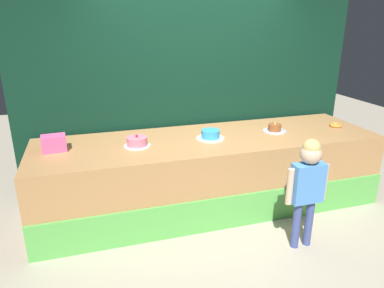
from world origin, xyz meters
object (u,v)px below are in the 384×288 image
object	(u,v)px
cake_right	(275,128)
cake_center	(210,135)
pink_box	(54,143)
child_figure	(308,179)
donut	(336,125)
cake_left	(137,142)

from	to	relation	value
cake_right	cake_center	bearing A→B (deg)	-177.84
cake_center	cake_right	xyz separation A→B (m)	(0.84, 0.03, -0.01)
cake_right	pink_box	bearing A→B (deg)	178.60
child_figure	cake_center	size ratio (longest dim) A/B	3.50
cake_right	donut	bearing A→B (deg)	-3.37
cake_left	cake_right	distance (m)	1.68
cake_center	pink_box	bearing A→B (deg)	176.83
cake_center	cake_right	distance (m)	0.84
pink_box	donut	bearing A→B (deg)	-1.89
child_figure	cake_right	world-z (taller)	child_figure
donut	cake_left	world-z (taller)	cake_left
pink_box	cake_right	distance (m)	2.52
pink_box	cake_left	world-z (taller)	pink_box
child_figure	pink_box	world-z (taller)	child_figure
cake_right	cake_left	bearing A→B (deg)	-178.62
child_figure	cake_right	xyz separation A→B (m)	(0.24, 1.08, 0.16)
pink_box	donut	world-z (taller)	pink_box
child_figure	cake_left	distance (m)	1.78
child_figure	cake_center	world-z (taller)	child_figure
cake_right	child_figure	bearing A→B (deg)	-102.77
donut	cake_center	world-z (taller)	cake_center
cake_center	cake_left	bearing A→B (deg)	-179.39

